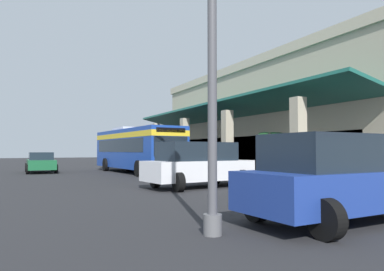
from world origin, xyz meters
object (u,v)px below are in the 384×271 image
(pedestrian, at_px, (214,163))
(potted_palm, at_px, (269,168))
(parked_suv_white, at_px, (198,164))
(lot_light_pole, at_px, (212,43))
(transit_bus, at_px, (136,147))
(parked_suv_blue, at_px, (339,177))
(parked_sedan_green, at_px, (41,162))

(pedestrian, bearing_deg, potted_palm, 78.65)
(parked_suv_white, xyz_separation_m, lot_light_pole, (7.82, -3.81, 2.69))
(transit_bus, height_order, parked_suv_blue, transit_bus)
(parked_suv_white, xyz_separation_m, pedestrian, (-2.04, 2.00, -0.06))
(parked_suv_white, bearing_deg, potted_palm, 105.69)
(parked_sedan_green, relative_size, lot_light_pole, 0.64)
(pedestrian, height_order, potted_palm, potted_palm)
(pedestrian, bearing_deg, transit_bus, -172.11)
(parked_suv_white, bearing_deg, transit_bus, 176.23)
(parked_suv_white, distance_m, pedestrian, 2.85)
(potted_palm, height_order, lot_light_pole, lot_light_pole)
(parked_suv_white, relative_size, lot_light_pole, 0.73)
(transit_bus, height_order, pedestrian, transit_bus)
(transit_bus, distance_m, potted_palm, 10.72)
(parked_suv_blue, relative_size, parked_suv_white, 0.97)
(pedestrian, relative_size, potted_palm, 0.65)
(parked_sedan_green, xyz_separation_m, lot_light_pole, (22.21, 1.60, 2.96))
(transit_bus, relative_size, parked_sedan_green, 2.57)
(parked_sedan_green, xyz_separation_m, pedestrian, (12.36, 7.40, 0.21))
(parked_suv_blue, bearing_deg, pedestrian, 165.37)
(pedestrian, xyz_separation_m, lot_light_pole, (9.85, -5.81, 2.75))
(parked_sedan_green, bearing_deg, transit_bus, 62.20)
(parked_sedan_green, xyz_separation_m, potted_palm, (12.97, 10.46, -0.08))
(parked_sedan_green, height_order, parked_suv_white, parked_suv_white)
(parked_suv_white, bearing_deg, pedestrian, 135.52)
(parked_suv_blue, xyz_separation_m, parked_suv_white, (-8.06, 0.64, 0.00))
(transit_bus, xyz_separation_m, parked_suv_blue, (19.22, -1.37, -0.84))
(pedestrian, distance_m, potted_palm, 3.14)
(parked_suv_blue, height_order, parked_suv_white, same)
(parked_suv_white, height_order, potted_palm, potted_palm)
(parked_suv_blue, xyz_separation_m, potted_palm, (-9.48, 5.70, -0.34))
(potted_palm, bearing_deg, parked_sedan_green, -141.11)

